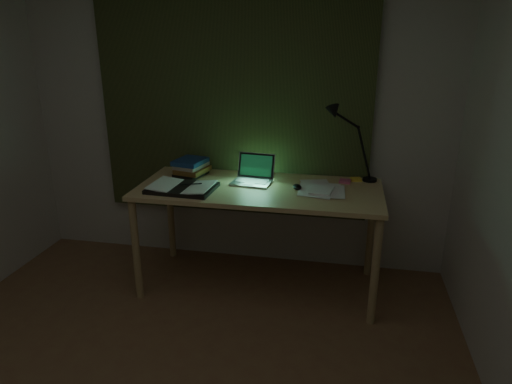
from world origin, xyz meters
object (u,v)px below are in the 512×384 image
laptop (251,170)px  loose_papers (315,189)px  open_textbook (182,187)px  desk_lamp (373,144)px  desk (259,238)px  book_stack (191,167)px

laptop → loose_papers: 0.50m
open_textbook → loose_papers: 0.96m
open_textbook → desk_lamp: (1.34, 0.48, 0.27)m
laptop → open_textbook: (-0.46, -0.24, -0.08)m
desk → open_textbook: 0.71m
open_textbook → book_stack: size_ratio=1.85×
book_stack → open_textbook: bearing=-82.1°
desk_lamp → loose_papers: bearing=-149.1°
laptop → loose_papers: size_ratio=0.91×
book_stack → laptop: bearing=-13.0°
desk → laptop: (-0.07, 0.07, 0.51)m
desk → desk_lamp: desk_lamp is taller
book_stack → desk_lamp: 1.41m
loose_papers → laptop: bearing=171.5°
loose_papers → desk_lamp: 0.58m
desk → laptop: 0.52m
open_textbook → loose_papers: size_ratio=1.30×
desk → open_textbook: bearing=-162.9°
laptop → loose_papers: laptop is taller
book_stack → loose_papers: 1.01m
laptop → open_textbook: laptop is taller
open_textbook → desk_lamp: 1.45m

